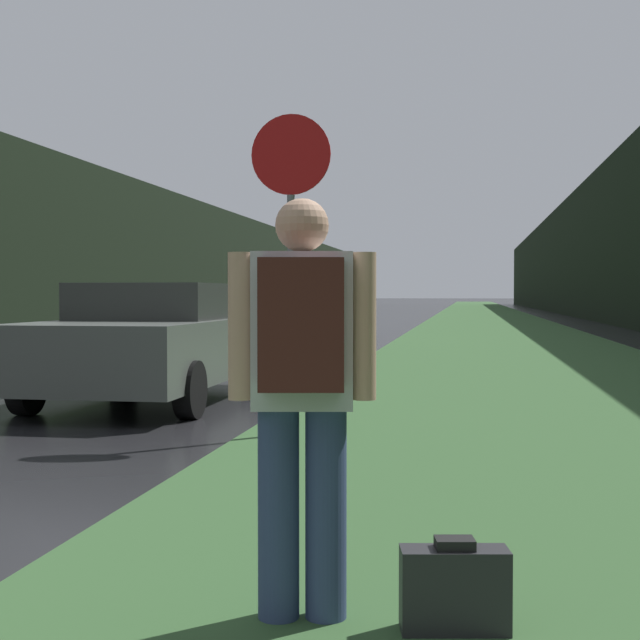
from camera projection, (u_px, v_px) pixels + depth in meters
name	position (u px, v px, depth m)	size (l,w,h in m)	color
grass_verge	(489.00, 323.00, 40.59)	(6.00, 240.00, 0.02)	#33562D
lane_stripe_c	(153.00, 368.00, 15.83)	(0.12, 3.00, 0.01)	silver
lane_stripe_d	(249.00, 345.00, 22.73)	(0.12, 3.00, 0.01)	silver
lane_stripe_e	(300.00, 334.00, 29.64)	(0.12, 3.00, 0.01)	silver
lane_stripe_f	(332.00, 326.00, 36.54)	(0.12, 3.00, 0.01)	silver
treeline_far_side	(213.00, 264.00, 52.99)	(2.00, 140.00, 6.25)	black
treeline_near_side	(596.00, 253.00, 49.36)	(2.00, 140.00, 7.27)	black
stop_sign	(291.00, 236.00, 8.14)	(0.74, 0.07, 2.95)	slate
hitchhiker_with_backpack	(302.00, 381.00, 3.48)	(0.58, 0.46, 1.69)	navy
suitcase	(455.00, 591.00, 3.40)	(0.43, 0.22, 0.38)	#232326
car_passing_near	(153.00, 341.00, 10.88)	(2.04, 4.46, 1.44)	#4C514C
car_passing_far	(337.00, 313.00, 26.06)	(1.95, 4.12, 1.51)	#BCBCBC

